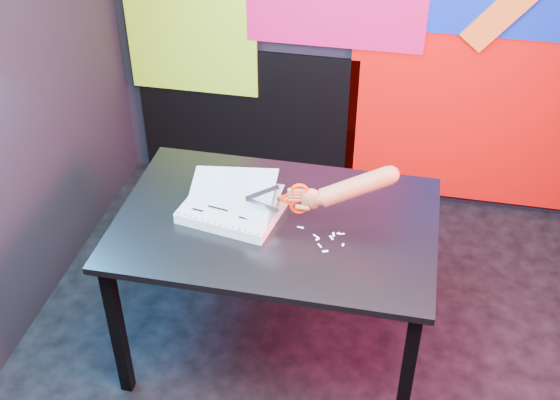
# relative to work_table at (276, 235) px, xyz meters

# --- Properties ---
(room) EXTENTS (3.01, 3.01, 2.71)m
(room) POSITION_rel_work_table_xyz_m (0.30, -0.16, 0.68)
(room) COLOR black
(room) RESTS_ON ground
(backdrop) EXTENTS (2.88, 0.05, 2.08)m
(backdrop) POSITION_rel_work_table_xyz_m (0.36, 1.30, 0.29)
(backdrop) COLOR #C20A07
(backdrop) RESTS_ON ground
(work_table) EXTENTS (1.31, 0.88, 0.75)m
(work_table) POSITION_rel_work_table_xyz_m (0.00, 0.00, 0.00)
(work_table) COLOR black
(work_table) RESTS_ON ground
(printout_stack) EXTENTS (0.43, 0.35, 0.20)m
(printout_stack) POSITION_rel_work_table_xyz_m (-0.19, 0.00, 0.11)
(printout_stack) COLOR white
(printout_stack) RESTS_ON work_table
(scissors) EXTENTS (0.25, 0.06, 0.15)m
(scissors) POSITION_rel_work_table_xyz_m (0.08, -0.03, 0.23)
(scissors) COLOR #9C9DC1
(scissors) RESTS_ON printout_stack
(hand_forearm) EXTENTS (0.41, 0.13, 0.20)m
(hand_forearm) POSITION_rel_work_table_xyz_m (0.29, 0.01, 0.28)
(hand_forearm) COLOR #BB6C40
(hand_forearm) RESTS_ON work_table
(paper_clippings) EXTENTS (0.20, 0.14, 0.00)m
(paper_clippings) POSITION_rel_work_table_xyz_m (0.22, -0.08, 0.08)
(paper_clippings) COLOR white
(paper_clippings) RESTS_ON work_table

